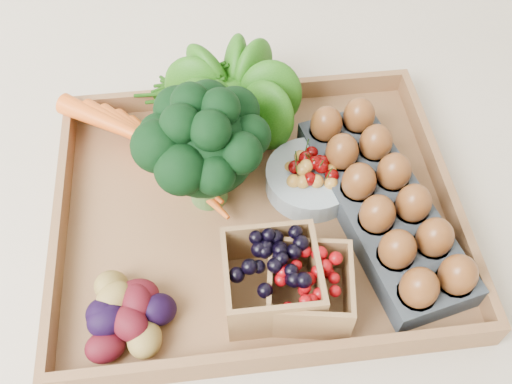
{
  "coord_description": "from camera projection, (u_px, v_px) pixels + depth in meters",
  "views": [
    {
      "loc": [
        -0.05,
        -0.45,
        0.68
      ],
      "look_at": [
        0.0,
        0.0,
        0.06
      ],
      "focal_mm": 40.0,
      "sensor_mm": 36.0,
      "label": 1
    }
  ],
  "objects": [
    {
      "name": "ground",
      "position": [
        256.0,
        217.0,
        0.82
      ],
      "size": [
        4.0,
        4.0,
        0.0
      ],
      "primitive_type": "plane",
      "color": "beige",
      "rests_on": "ground"
    },
    {
      "name": "tray",
      "position": [
        256.0,
        214.0,
        0.81
      ],
      "size": [
        0.55,
        0.45,
        0.01
      ],
      "primitive_type": "cube",
      "color": "olive",
      "rests_on": "ground"
    },
    {
      "name": "carrots",
      "position": [
        163.0,
        153.0,
        0.83
      ],
      "size": [
        0.22,
        0.16,
        0.05
      ],
      "primitive_type": null,
      "color": "orange",
      "rests_on": "tray"
    },
    {
      "name": "lettuce",
      "position": [
        233.0,
        91.0,
        0.85
      ],
      "size": [
        0.14,
        0.14,
        0.14
      ],
      "primitive_type": "sphere",
      "color": "#15460B",
      "rests_on": "tray"
    },
    {
      "name": "broccoli",
      "position": [
        206.0,
        166.0,
        0.77
      ],
      "size": [
        0.18,
        0.18,
        0.14
      ],
      "primitive_type": null,
      "color": "black",
      "rests_on": "tray"
    },
    {
      "name": "cherry_bowl",
      "position": [
        311.0,
        179.0,
        0.82
      ],
      "size": [
        0.13,
        0.13,
        0.03
      ],
      "primitive_type": "cylinder",
      "color": "#8C9EA5",
      "rests_on": "tray"
    },
    {
      "name": "egg_carton",
      "position": [
        381.0,
        207.0,
        0.79
      ],
      "size": [
        0.19,
        0.35,
        0.04
      ],
      "primitive_type": "cube",
      "rotation": [
        0.0,
        0.0,
        0.22
      ],
      "color": "#333941",
      "rests_on": "tray"
    },
    {
      "name": "potatoes",
      "position": [
        122.0,
        310.0,
        0.68
      ],
      "size": [
        0.13,
        0.13,
        0.07
      ],
      "primitive_type": null,
      "color": "#400A12",
      "rests_on": "tray"
    },
    {
      "name": "punnet_blackberry",
      "position": [
        271.0,
        280.0,
        0.7
      ],
      "size": [
        0.12,
        0.12,
        0.08
      ],
      "primitive_type": "cube",
      "rotation": [
        0.0,
        0.0,
        -0.01
      ],
      "color": "black",
      "rests_on": "tray"
    },
    {
      "name": "punnet_raspberry",
      "position": [
        309.0,
        288.0,
        0.7
      ],
      "size": [
        0.12,
        0.12,
        0.07
      ],
      "primitive_type": "cube",
      "rotation": [
        0.0,
        0.0,
        -0.17
      ],
      "color": "maroon",
      "rests_on": "tray"
    }
  ]
}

